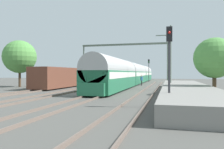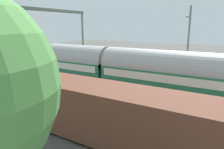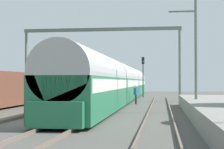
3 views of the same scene
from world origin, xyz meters
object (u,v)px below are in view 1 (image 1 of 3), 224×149
Objects in this scene: passenger_train at (134,74)px; railway_signal_near at (169,56)px; freight_car at (63,77)px; person_crossing at (142,79)px; railway_signal_far at (149,68)px; catenary_gantry at (124,53)px.

passenger_train is 29.15m from railway_signal_near.
railway_signal_near is at bearing -45.55° from freight_car.
freight_car is 13.09m from person_crossing.
railway_signal_near is (4.40, -22.98, 2.14)m from person_crossing.
passenger_train is at bearing -101.10° from railway_signal_far.
passenger_train is 15.69m from freight_car.
freight_car reaches higher than person_crossing.
railway_signal_far is at bearing 67.51° from catenary_gantry.
catenary_gantry is at bearing 64.23° from freight_car.
catenary_gantry is (-2.12, 0.01, 3.97)m from passenger_train.
railway_signal_near is (6.44, -28.41, 1.20)m from passenger_train.
freight_car is 2.45× the size of railway_signal_far.
railway_signal_far is 10.87m from catenary_gantry.
catenary_gantry reaches higher than railway_signal_far.
railway_signal_far is (1.92, 9.77, 1.40)m from passenger_train.
freight_car is 15.32m from catenary_gantry.
freight_car is at bearing -114.40° from railway_signal_far.
freight_car is at bearing -28.83° from person_crossing.
catenary_gantry reaches higher than person_crossing.
railway_signal_near reaches higher than freight_car.
person_crossing is at bearing -69.45° from passenger_train.
freight_car is at bearing -115.77° from catenary_gantry.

